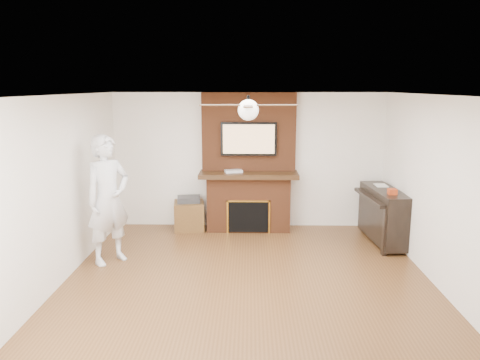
{
  "coord_description": "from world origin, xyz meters",
  "views": [
    {
      "loc": [
        0.02,
        -5.84,
        2.61
      ],
      "look_at": [
        -0.12,
        0.9,
        1.25
      ],
      "focal_mm": 35.0,
      "sensor_mm": 36.0,
      "label": 1
    }
  ],
  "objects_px": {
    "person": "(108,200)",
    "side_table": "(189,214)",
    "fireplace": "(249,176)",
    "piano": "(383,214)"
  },
  "relations": [
    {
      "from": "side_table",
      "to": "piano",
      "type": "relative_size",
      "value": 0.43
    },
    {
      "from": "piano",
      "to": "fireplace",
      "type": "bearing_deg",
      "value": 157.2
    },
    {
      "from": "fireplace",
      "to": "person",
      "type": "xyz_separation_m",
      "value": [
        -2.07,
        -1.73,
        -0.03
      ]
    },
    {
      "from": "fireplace",
      "to": "piano",
      "type": "height_order",
      "value": "fireplace"
    },
    {
      "from": "side_table",
      "to": "piano",
      "type": "xyz_separation_m",
      "value": [
        3.37,
        -0.68,
        0.21
      ]
    },
    {
      "from": "fireplace",
      "to": "side_table",
      "type": "distance_m",
      "value": 1.31
    },
    {
      "from": "person",
      "to": "side_table",
      "type": "bearing_deg",
      "value": 10.72
    },
    {
      "from": "piano",
      "to": "person",
      "type": "bearing_deg",
      "value": -171.88
    },
    {
      "from": "person",
      "to": "side_table",
      "type": "height_order",
      "value": "person"
    },
    {
      "from": "fireplace",
      "to": "person",
      "type": "distance_m",
      "value": 2.7
    }
  ]
}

